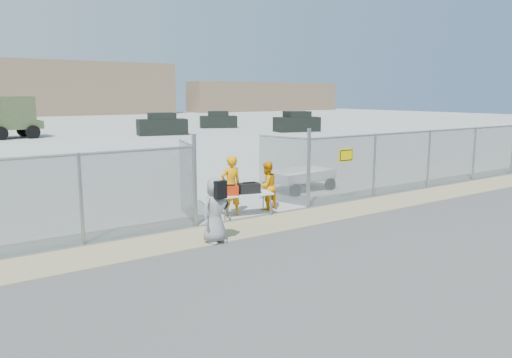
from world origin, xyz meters
TOP-DOWN VIEW (x-y plane):
  - ground at (0.00, 0.00)m, footprint 160.00×160.00m
  - tarmac_inside at (0.00, 42.00)m, footprint 160.00×80.00m
  - dirt_strip at (0.00, 1.00)m, footprint 44.00×1.60m
  - distant_hills at (5.00, 78.00)m, footprint 140.00×6.00m
  - chain_link_fence at (0.00, 2.00)m, footprint 40.00×0.20m
  - folding_table at (-0.29, 2.17)m, footprint 1.71×0.99m
  - orange_bag at (-0.77, 2.18)m, footprint 0.51×0.44m
  - black_duffel at (-0.16, 2.12)m, footprint 0.68×0.50m
  - security_worker_left at (-0.57, 2.47)m, footprint 0.67×0.46m
  - security_worker_right at (0.71, 2.45)m, footprint 0.79×0.64m
  - visitor at (-2.31, 0.35)m, footprint 0.84×0.61m
  - utility_trailer at (3.57, 4.34)m, footprint 3.47×2.00m
  - parked_vehicle_near at (9.93, 30.85)m, footprint 4.49×2.73m
  - parked_vehicle_mid at (18.78, 36.26)m, footprint 4.19×3.08m
  - parked_vehicle_far at (22.14, 27.23)m, footprint 4.51×2.75m

SIDE VIEW (x-z plane):
  - ground at x=0.00m, z-range 0.00..0.00m
  - tarmac_inside at x=0.00m, z-range 0.00..0.01m
  - dirt_strip at x=0.00m, z-range 0.00..0.01m
  - folding_table at x=-0.29m, z-range 0.00..0.68m
  - utility_trailer at x=3.57m, z-range 0.00..0.81m
  - security_worker_right at x=0.71m, z-range 0.00..1.51m
  - visitor at x=-2.31m, z-range 0.00..1.59m
  - orange_bag at x=-0.77m, z-range 0.68..0.95m
  - black_duffel at x=-0.16m, z-range 0.68..0.97m
  - parked_vehicle_mid at x=18.78m, z-range 0.00..1.73m
  - security_worker_left at x=-0.57m, z-range 0.00..1.78m
  - parked_vehicle_near at x=9.93m, z-range 0.00..1.90m
  - parked_vehicle_far at x=22.14m, z-range 0.00..1.90m
  - chain_link_fence at x=0.00m, z-range 0.00..2.20m
  - distant_hills at x=5.00m, z-range 0.00..9.00m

